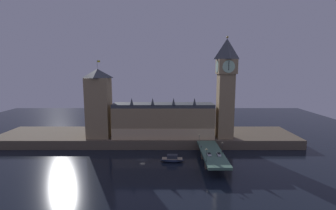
{
  "coord_description": "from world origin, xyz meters",
  "views": [
    {
      "loc": [
        15.66,
        -141.28,
        54.31
      ],
      "look_at": [
        16.01,
        20.0,
        30.73
      ],
      "focal_mm": 26.0,
      "sensor_mm": 36.0,
      "label": 1
    }
  ],
  "objects": [
    {
      "name": "boat_upstream",
      "position": [
        18.17,
        -3.43,
        1.6
      ],
      "size": [
        13.88,
        5.57,
        4.38
      ],
      "color": "#1E2842",
      "rests_on": "ground_plane"
    },
    {
      "name": "car_southbound_lead",
      "position": [
        44.13,
        -10.78,
        7.3
      ],
      "size": [
        1.94,
        4.7,
        1.46
      ],
      "color": "silver",
      "rests_on": "bridge"
    },
    {
      "name": "clock_tower",
      "position": [
        55.63,
        26.84,
        43.54
      ],
      "size": [
        13.09,
        13.2,
        70.26
      ],
      "color": "#9E845B",
      "rests_on": "embankment"
    },
    {
      "name": "embankment",
      "position": [
        0.0,
        39.0,
        3.21
      ],
      "size": [
        220.0,
        42.0,
        6.41
      ],
      "color": "brown",
      "rests_on": "ground_plane"
    },
    {
      "name": "car_northbound_trail",
      "position": [
        38.74,
        -10.57,
        7.25
      ],
      "size": [
        2.06,
        4.26,
        1.36
      ],
      "color": "silver",
      "rests_on": "bridge"
    },
    {
      "name": "bridge",
      "position": [
        41.44,
        -5.0,
        4.9
      ],
      "size": [
        12.25,
        46.0,
        6.62
      ],
      "color": "#4C7560",
      "rests_on": "ground_plane"
    },
    {
      "name": "street_lamp_mid",
      "position": [
        47.23,
        -5.0,
        10.47
      ],
      "size": [
        1.34,
        0.6,
        6.16
      ],
      "color": "#2D3333",
      "rests_on": "bridge"
    },
    {
      "name": "street_lamp_far",
      "position": [
        35.65,
        9.72,
        10.98
      ],
      "size": [
        1.34,
        0.6,
        6.99
      ],
      "color": "#2D3333",
      "rests_on": "bridge"
    },
    {
      "name": "victoria_tower",
      "position": [
        -33.47,
        29.31,
        30.71
      ],
      "size": [
        15.94,
        15.94,
        54.38
      ],
      "color": "#9E845B",
      "rests_on": "embankment"
    },
    {
      "name": "ground_plane",
      "position": [
        0.0,
        0.0,
        0.0
      ],
      "size": [
        400.0,
        400.0,
        0.0
      ],
      "primitive_type": "plane",
      "color": "black"
    },
    {
      "name": "pedestrian_mid_walk",
      "position": [
        46.83,
        -7.24,
        7.47
      ],
      "size": [
        0.38,
        0.38,
        1.62
      ],
      "color": "black",
      "rests_on": "bridge"
    },
    {
      "name": "pedestrian_far_rail",
      "position": [
        36.05,
        2.29,
        7.58
      ],
      "size": [
        0.38,
        0.38,
        1.82
      ],
      "color": "black",
      "rests_on": "bridge"
    },
    {
      "name": "parliament_hall",
      "position": [
        12.32,
        28.68,
        18.4
      ],
      "size": [
        71.01,
        16.7,
        28.87
      ],
      "color": "#9E845B",
      "rests_on": "embankment"
    },
    {
      "name": "street_lamp_near",
      "position": [
        35.65,
        -19.72,
        11.03
      ],
      "size": [
        1.34,
        0.6,
        7.06
      ],
      "color": "#2D3333",
      "rests_on": "bridge"
    }
  ]
}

